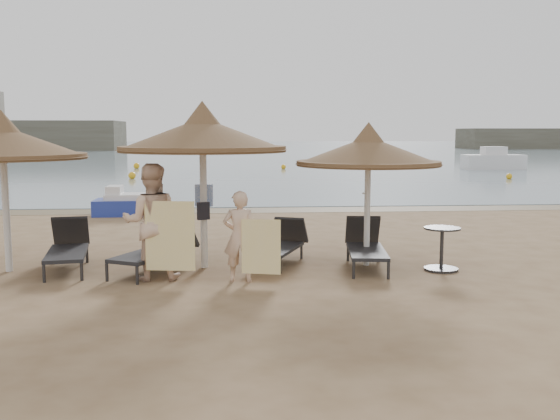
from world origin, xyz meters
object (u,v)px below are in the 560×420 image
Objects in this scene: palapa_center at (203,135)px; lounger_far_right at (365,245)px; palapa_left at (2,143)px; person_right at (240,229)px; lounger_far_left at (68,247)px; lounger_near_left at (159,248)px; pedal_boat at (126,204)px; palapa_right at (368,152)px; lounger_near_right at (282,243)px; person_left at (151,213)px; side_table at (442,250)px.

lounger_far_right is (3.05, -0.09, -2.07)m from palapa_center.
person_right is (4.21, -1.09, -1.43)m from palapa_left.
person_right reaches higher than lounger_far_left.
lounger_near_left is at bearing -171.54° from palapa_center.
palapa_right is at bearing -53.85° from pedal_boat.
palapa_center is 2.05m from person_right.
person_left reaches higher than lounger_near_right.
person_left is (-3.95, -0.84, -1.00)m from palapa_right.
pedal_boat is (-5.78, 7.79, -0.07)m from lounger_far_right.
palapa_left is 1.27× the size of person_left.
lounger_far_left is at bearing -154.06° from lounger_near_right.
lounger_far_left reaches higher than pedal_boat.
lounger_far_right is (-0.03, -0.05, -1.77)m from palapa_right.
person_right is (1.52, -0.26, -0.26)m from person_left.
palapa_center is at bearing -71.26° from pedal_boat.
palapa_center is 2.61m from lounger_near_right.
side_table is at bearing -167.99° from person_right.
lounger_near_right is at bearing 14.41° from palapa_center.
palapa_left reaches higher than pedal_boat.
palapa_left is 4.58m from person_right.
lounger_near_left is at bearing 175.01° from side_table.
palapa_right is 4.30m from lounger_near_left.
person_right is at bearing -60.20° from palapa_center.
palapa_center is at bearing 179.27° from palapa_right.
lounger_far_right is at bearing -54.19° from pedal_boat.
lounger_far_left is at bearing 178.18° from palapa_right.
person_right is at bearing -69.83° from pedal_boat.
palapa_left is at bearing -179.88° from palapa_right.
pedal_boat is (-1.89, 7.83, -0.08)m from lounger_near_left.
person_right is 0.93× the size of pedal_boat.
lounger_near_right is 2.80m from person_left.
lounger_far_right is 2.67m from person_right.
palapa_right is 1.28× the size of lounger_near_left.
lounger_near_right is at bearing 39.30° from lounger_near_left.
palapa_right is (6.65, 0.01, -0.17)m from palapa_left.
side_table is at bearing -13.49° from lounger_far_right.
lounger_near_right is 3.03m from side_table.
lounger_near_right is at bearing -154.77° from person_left.
side_table is at bearing -22.81° from palapa_right.
lounger_near_left is at bearing -94.84° from person_left.
palapa_right reaches higher than side_table.
person_left is (2.70, -0.82, -1.17)m from palapa_left.
lounger_far_left reaches higher than lounger_far_right.
palapa_left is 0.94× the size of palapa_center.
palapa_center reaches higher than pedal_boat.
lounger_far_left is 0.99× the size of lounger_near_left.
lounger_near_right is at bearing -115.67° from person_right.
palapa_center is 1.46× the size of lounger_near_left.
lounger_near_left is (2.72, -0.07, -1.92)m from palapa_left.
side_table is (6.91, -0.72, -0.03)m from lounger_far_left.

